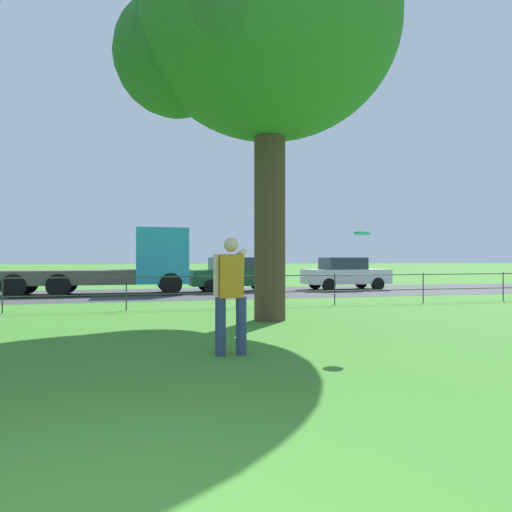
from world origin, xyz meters
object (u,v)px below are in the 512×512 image
at_px(person_thrower, 231,291).
at_px(car_white_far_right, 345,273).
at_px(tree_large_lawn, 258,37).
at_px(car_dark_green_far_left, 234,274).
at_px(frisbee, 362,233).
at_px(flatbed_truck_right, 125,265).

height_order(person_thrower, car_white_far_right, person_thrower).
relative_size(tree_large_lawn, car_dark_green_far_left, 2.42).
bearing_deg(tree_large_lawn, frisbee, -79.70).
height_order(tree_large_lawn, frisbee, tree_large_lawn).
bearing_deg(car_white_far_right, flatbed_truck_right, -178.03).
bearing_deg(person_thrower, car_white_far_right, 58.76).
height_order(frisbee, flatbed_truck_right, flatbed_truck_right).
bearing_deg(car_dark_green_far_left, frisbee, -92.23).
xyz_separation_m(tree_large_lawn, car_dark_green_far_left, (1.26, 9.18, -6.23)).
distance_m(tree_large_lawn, car_white_far_right, 13.01).
bearing_deg(car_dark_green_far_left, car_white_far_right, 1.02).
relative_size(frisbee, car_white_far_right, 0.09).
relative_size(flatbed_truck_right, car_white_far_right, 1.82).
bearing_deg(frisbee, car_dark_green_far_left, 87.77).
xyz_separation_m(flatbed_truck_right, car_dark_green_far_left, (4.69, 0.25, -0.44)).
bearing_deg(tree_large_lawn, car_white_far_right, 54.30).
distance_m(frisbee, car_white_far_right, 14.64).
relative_size(flatbed_truck_right, car_dark_green_far_left, 1.81).
bearing_deg(car_dark_green_far_left, tree_large_lawn, -97.79).
bearing_deg(flatbed_truck_right, tree_large_lawn, -68.97).
distance_m(frisbee, flatbed_truck_right, 13.67).
xyz_separation_m(frisbee, car_dark_green_far_left, (0.52, 13.25, -1.11)).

